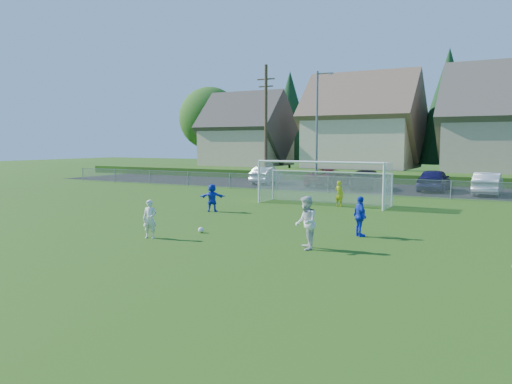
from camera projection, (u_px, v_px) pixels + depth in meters
ground at (123, 264)px, 14.42m from camera, size 160.00×160.00×0.00m
asphalt_lot at (378, 188)px, 38.39m from camera, size 60.00×60.00×0.00m
grass_embankment at (400, 177)px, 44.90m from camera, size 70.00×6.00×0.80m
soccer_ball at (201, 230)px, 19.40m from camera, size 0.22×0.22×0.22m
player_white_a at (150, 219)px, 18.26m from camera, size 0.60×0.50×1.42m
player_white_b at (306, 223)px, 16.31m from camera, size 0.99×1.07×1.76m
player_blue_a at (360, 216)px, 18.57m from camera, size 0.88×0.90×1.51m
player_blue_b at (212, 198)px, 25.37m from camera, size 1.37×0.90×1.42m
goalkeeper at (339, 194)px, 27.34m from camera, size 0.59×0.47×1.42m
car_b at (266, 175)px, 42.80m from camera, size 2.06×4.52×1.44m
car_c at (329, 178)px, 39.80m from camera, size 2.75×5.32×1.43m
car_d at (367, 180)px, 37.58m from camera, size 2.63×5.28×1.47m
car_e at (434, 180)px, 36.10m from camera, size 1.98×4.80×1.63m
car_f at (488, 184)px, 33.53m from camera, size 1.66×4.62×1.52m
soccer_goal at (324, 176)px, 28.25m from camera, size 7.42×1.90×2.50m
chainlink_fence at (356, 186)px, 33.54m from camera, size 52.06×0.06×1.20m
streetlight at (317, 125)px, 38.75m from camera, size 1.38×0.18×9.00m
utility_pole at (266, 123)px, 42.01m from camera, size 1.60×0.26×10.00m
houses_row at (439, 104)px, 49.78m from camera, size 53.90×11.45×13.27m
tree_row at (440, 112)px, 55.73m from camera, size 65.98×12.36×13.80m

